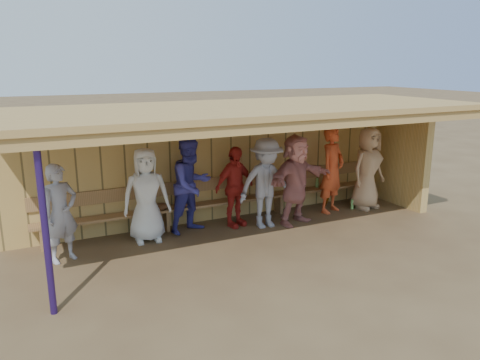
% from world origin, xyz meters
% --- Properties ---
extents(ground, '(90.00, 90.00, 0.00)m').
position_xyz_m(ground, '(0.00, 0.00, 0.00)').
color(ground, brown).
rests_on(ground, ground).
extents(player_a, '(0.72, 0.62, 1.67)m').
position_xyz_m(player_a, '(-3.28, 0.37, 0.83)').
color(player_a, '#9E9BA4').
rests_on(player_a, ground).
extents(player_b, '(0.91, 0.64, 1.77)m').
position_xyz_m(player_b, '(-1.77, 0.66, 0.88)').
color(player_b, silver).
rests_on(player_b, ground).
extents(player_c, '(1.11, 0.99, 1.89)m').
position_xyz_m(player_c, '(-0.84, 0.77, 0.95)').
color(player_c, '#3B389A').
rests_on(player_c, ground).
extents(player_d, '(1.04, 0.67, 1.65)m').
position_xyz_m(player_d, '(0.04, 0.69, 0.82)').
color(player_d, red).
rests_on(player_d, ground).
extents(player_e, '(1.19, 0.70, 1.83)m').
position_xyz_m(player_e, '(0.59, 0.38, 0.91)').
color(player_e, '#99969E').
rests_on(player_e, ground).
extents(player_f, '(1.82, 1.06, 1.87)m').
position_xyz_m(player_f, '(1.24, 0.30, 0.93)').
color(player_f, tan).
rests_on(player_f, ground).
extents(player_g, '(0.82, 0.69, 1.92)m').
position_xyz_m(player_g, '(2.39, 0.62, 0.96)').
color(player_g, '#D44922').
rests_on(player_g, ground).
extents(player_h, '(1.00, 0.75, 1.86)m').
position_xyz_m(player_h, '(3.28, 0.51, 0.93)').
color(player_h, tan).
rests_on(player_h, ground).
extents(dugout_structure, '(8.80, 3.20, 2.50)m').
position_xyz_m(dugout_structure, '(0.39, 0.69, 1.69)').
color(dugout_structure, tan).
rests_on(dugout_structure, ground).
extents(bench, '(7.60, 0.34, 0.93)m').
position_xyz_m(bench, '(0.00, 1.12, 0.53)').
color(bench, '#A07344').
rests_on(bench, ground).
extents(dugout_equipment, '(5.09, 0.62, 0.80)m').
position_xyz_m(dugout_equipment, '(-0.35, 0.99, 0.49)').
color(dugout_equipment, orange).
rests_on(dugout_equipment, ground).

